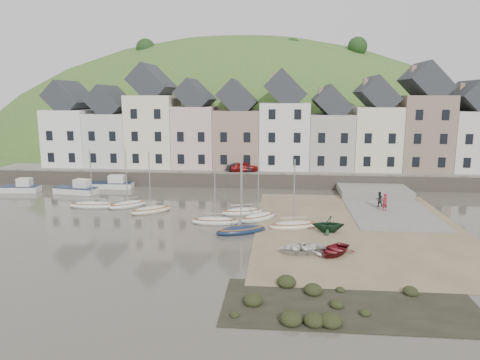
# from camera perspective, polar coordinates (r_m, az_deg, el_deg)

# --- Properties ---
(ground) EXTENTS (160.00, 160.00, 0.00)m
(ground) POSITION_cam_1_polar(r_m,az_deg,el_deg) (40.08, -0.78, -5.80)
(ground) COLOR #464137
(ground) RESTS_ON ground
(quay_land) EXTENTS (90.00, 30.00, 1.50)m
(quay_land) POSITION_cam_1_polar(r_m,az_deg,el_deg) (71.14, 1.90, 2.06)
(quay_land) COLOR #395C25
(quay_land) RESTS_ON ground
(quay_street) EXTENTS (70.00, 7.00, 0.10)m
(quay_street) POSITION_cam_1_polar(r_m,az_deg,el_deg) (59.68, 1.27, 1.19)
(quay_street) COLOR slate
(quay_street) RESTS_ON quay_land
(seawall) EXTENTS (70.00, 1.20, 1.80)m
(seawall) POSITION_cam_1_polar(r_m,az_deg,el_deg) (56.36, 1.02, -0.05)
(seawall) COLOR slate
(seawall) RESTS_ON ground
(beach) EXTENTS (18.00, 26.00, 0.06)m
(beach) POSITION_cam_1_polar(r_m,az_deg,el_deg) (40.48, 14.99, -5.96)
(beach) COLOR brown
(beach) RESTS_ON ground
(slipway) EXTENTS (8.00, 18.00, 0.12)m
(slipway) POSITION_cam_1_polar(r_m,az_deg,el_deg) (48.84, 18.06, -3.26)
(slipway) COLOR slate
(slipway) RESTS_ON ground
(hillside) EXTENTS (134.40, 84.00, 84.00)m
(hillside) POSITION_cam_1_polar(r_m,az_deg,el_deg) (102.92, -0.04, -5.93)
(hillside) COLOR #395C25
(hillside) RESTS_ON ground
(townhouse_terrace) EXTENTS (61.05, 8.00, 13.93)m
(townhouse_terrace) POSITION_cam_1_polar(r_m,az_deg,el_deg) (62.41, 3.14, 6.93)
(townhouse_terrace) COLOR white
(townhouse_terrace) RESTS_ON quay_land
(sailboat_0) EXTENTS (5.13, 1.61, 6.32)m
(sailboat_0) POSITION_cam_1_polar(r_m,az_deg,el_deg) (48.72, -18.34, -3.06)
(sailboat_0) COLOR silver
(sailboat_0) RESTS_ON ground
(sailboat_1) EXTENTS (4.05, 3.84, 6.32)m
(sailboat_1) POSITION_cam_1_polar(r_m,az_deg,el_deg) (47.90, -14.18, -3.06)
(sailboat_1) COLOR silver
(sailboat_1) RESTS_ON ground
(sailboat_2) EXTENTS (4.20, 3.75, 6.32)m
(sailboat_2) POSITION_cam_1_polar(r_m,az_deg,el_deg) (45.15, -11.36, -3.78)
(sailboat_2) COLOR beige
(sailboat_2) RESTS_ON ground
(sailboat_3) EXTENTS (4.38, 2.83, 6.32)m
(sailboat_3) POSITION_cam_1_polar(r_m,az_deg,el_deg) (43.70, 0.26, -4.05)
(sailboat_3) COLOR silver
(sailboat_3) RESTS_ON ground
(sailboat_4) EXTENTS (4.38, 1.62, 6.32)m
(sailboat_4) POSITION_cam_1_polar(r_m,az_deg,el_deg) (40.51, -3.20, -5.25)
(sailboat_4) COLOR silver
(sailboat_4) RESTS_ON ground
(sailboat_5) EXTENTS (4.67, 3.29, 6.32)m
(sailboat_5) POSITION_cam_1_polar(r_m,az_deg,el_deg) (37.77, 0.12, -6.42)
(sailboat_5) COLOR #13203B
(sailboat_5) RESTS_ON ground
(sailboat_6) EXTENTS (3.95, 4.00, 6.32)m
(sailboat_6) POSITION_cam_1_polar(r_m,az_deg,el_deg) (41.73, 2.35, -4.76)
(sailboat_6) COLOR silver
(sailboat_6) RESTS_ON ground
(sailboat_7) EXTENTS (4.62, 2.63, 6.32)m
(sailboat_7) POSITION_cam_1_polar(r_m,az_deg,el_deg) (39.42, 6.87, -5.76)
(sailboat_7) COLOR beige
(sailboat_7) RESTS_ON ground
(motorboat_0) EXTENTS (5.45, 2.65, 1.70)m
(motorboat_0) POSITION_cam_1_polar(r_m,az_deg,el_deg) (56.25, -20.13, -1.05)
(motorboat_0) COLOR silver
(motorboat_0) RESTS_ON ground
(motorboat_1) EXTENTS (4.65, 2.14, 1.70)m
(motorboat_1) POSITION_cam_1_polar(r_m,az_deg,el_deg) (59.86, -26.25, -0.83)
(motorboat_1) COLOR silver
(motorboat_1) RESTS_ON ground
(motorboat_2) EXTENTS (5.59, 2.06, 1.70)m
(motorboat_2) POSITION_cam_1_polar(r_m,az_deg,el_deg) (58.09, -16.06, -0.46)
(motorboat_2) COLOR silver
(motorboat_2) RESTS_ON ground
(rowboat_white) EXTENTS (4.02, 3.29, 0.73)m
(rowboat_white) POSITION_cam_1_polar(r_m,az_deg,el_deg) (33.24, 7.90, -8.64)
(rowboat_white) COLOR silver
(rowboat_white) RESTS_ON beach
(rowboat_green) EXTENTS (2.78, 2.43, 1.42)m
(rowboat_green) POSITION_cam_1_polar(r_m,az_deg,el_deg) (38.44, 11.25, -5.54)
(rowboat_green) COLOR #17341E
(rowboat_green) RESTS_ON beach
(rowboat_red) EXTENTS (3.66, 3.92, 0.66)m
(rowboat_red) POSITION_cam_1_polar(r_m,az_deg,el_deg) (33.36, 11.97, -8.76)
(rowboat_red) COLOR maroon
(rowboat_red) RESTS_ON beach
(person_red) EXTENTS (0.75, 0.67, 1.73)m
(person_red) POSITION_cam_1_polar(r_m,az_deg,el_deg) (46.73, 18.05, -2.70)
(person_red) COLOR maroon
(person_red) RESTS_ON slipway
(person_dark) EXTENTS (0.88, 0.75, 1.58)m
(person_dark) POSITION_cam_1_polar(r_m,az_deg,el_deg) (48.18, 17.39, -2.36)
(person_dark) COLOR black
(person_dark) RESTS_ON slipway
(car_left) EXTENTS (4.07, 2.48, 1.30)m
(car_left) POSITION_cam_1_polar(r_m,az_deg,el_deg) (58.64, 0.52, 1.71)
(car_left) COLOR maroon
(car_left) RESTS_ON quay_street
(car_right) EXTENTS (3.40, 1.24, 1.11)m
(car_right) POSITION_cam_1_polar(r_m,az_deg,el_deg) (58.71, -0.11, 1.63)
(car_right) COLOR black
(car_right) RESTS_ON quay_street
(shore_rocks) EXTENTS (14.00, 6.02, 0.78)m
(shore_rocks) POSITION_cam_1_polar(r_m,az_deg,el_deg) (25.70, 10.66, -15.37)
(shore_rocks) COLOR black
(shore_rocks) RESTS_ON ground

